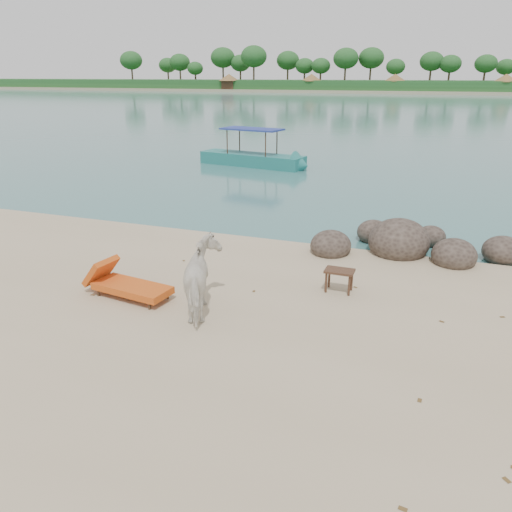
{
  "coord_description": "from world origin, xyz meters",
  "views": [
    {
      "loc": [
        2.8,
        -7.1,
        4.53
      ],
      "look_at": [
        -0.53,
        2.0,
        1.0
      ],
      "focal_mm": 35.0,
      "sensor_mm": 36.0,
      "label": 1
    }
  ],
  "objects_px": {
    "boulders": "(413,246)",
    "boat_near": "(252,135)",
    "lounge_chair": "(132,285)",
    "cow": "(204,280)",
    "side_table": "(339,282)"
  },
  "relations": [
    {
      "from": "boulders",
      "to": "boat_near",
      "type": "distance_m",
      "value": 14.79
    },
    {
      "from": "boulders",
      "to": "cow",
      "type": "bearing_deg",
      "value": -125.64
    },
    {
      "from": "boulders",
      "to": "boat_near",
      "type": "xyz_separation_m",
      "value": [
        -8.98,
        11.67,
        1.35
      ]
    },
    {
      "from": "lounge_chair",
      "to": "side_table",
      "type": "bearing_deg",
      "value": 31.85
    },
    {
      "from": "cow",
      "to": "boat_near",
      "type": "relative_size",
      "value": 0.27
    },
    {
      "from": "boulders",
      "to": "cow",
      "type": "height_order",
      "value": "cow"
    },
    {
      "from": "boulders",
      "to": "boat_near",
      "type": "bearing_deg",
      "value": 127.59
    },
    {
      "from": "side_table",
      "to": "cow",
      "type": "bearing_deg",
      "value": -139.66
    },
    {
      "from": "cow",
      "to": "lounge_chair",
      "type": "height_order",
      "value": "cow"
    },
    {
      "from": "boulders",
      "to": "boat_near",
      "type": "relative_size",
      "value": 0.98
    },
    {
      "from": "cow",
      "to": "lounge_chair",
      "type": "xyz_separation_m",
      "value": [
        -1.77,
        0.11,
        -0.41
      ]
    },
    {
      "from": "side_table",
      "to": "boat_near",
      "type": "height_order",
      "value": "boat_near"
    },
    {
      "from": "lounge_chair",
      "to": "boat_near",
      "type": "relative_size",
      "value": 0.33
    },
    {
      "from": "boulders",
      "to": "lounge_chair",
      "type": "xyz_separation_m",
      "value": [
        -5.46,
        -5.04,
        0.1
      ]
    },
    {
      "from": "side_table",
      "to": "boulders",
      "type": "bearing_deg",
      "value": 67.55
    }
  ]
}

